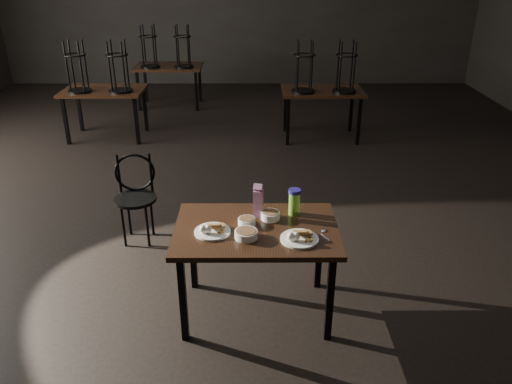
{
  "coord_description": "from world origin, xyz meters",
  "views": [
    {
      "loc": [
        0.32,
        -5.0,
        2.55
      ],
      "look_at": [
        0.34,
        -1.42,
        0.85
      ],
      "focal_mm": 35.0,
      "sensor_mm": 36.0,
      "label": 1
    }
  ],
  "objects_px": {
    "main_table": "(256,237)",
    "juice_carton": "(258,201)",
    "water_bottle": "(294,202)",
    "bentwood_chair": "(135,191)"
  },
  "relations": [
    {
      "from": "main_table",
      "to": "juice_carton",
      "type": "relative_size",
      "value": 4.49
    },
    {
      "from": "main_table",
      "to": "bentwood_chair",
      "type": "relative_size",
      "value": 1.41
    },
    {
      "from": "water_bottle",
      "to": "main_table",
      "type": "bearing_deg",
      "value": -144.02
    },
    {
      "from": "main_table",
      "to": "bentwood_chair",
      "type": "distance_m",
      "value": 1.64
    },
    {
      "from": "juice_carton",
      "to": "bentwood_chair",
      "type": "distance_m",
      "value": 1.56
    },
    {
      "from": "main_table",
      "to": "juice_carton",
      "type": "bearing_deg",
      "value": 85.44
    },
    {
      "from": "water_bottle",
      "to": "bentwood_chair",
      "type": "xyz_separation_m",
      "value": [
        -1.45,
        0.95,
        -0.35
      ]
    },
    {
      "from": "water_bottle",
      "to": "bentwood_chair",
      "type": "relative_size",
      "value": 0.25
    },
    {
      "from": "juice_carton",
      "to": "main_table",
      "type": "bearing_deg",
      "value": -94.56
    },
    {
      "from": "juice_carton",
      "to": "water_bottle",
      "type": "bearing_deg",
      "value": 4.72
    }
  ]
}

